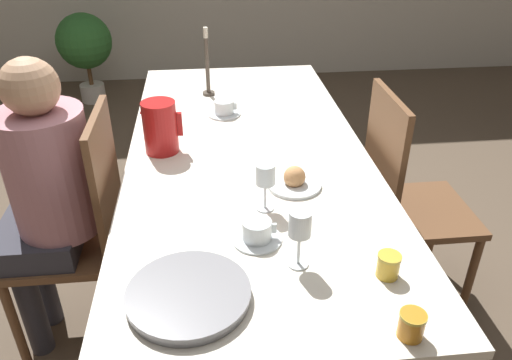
{
  "coord_description": "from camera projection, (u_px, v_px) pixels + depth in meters",
  "views": [
    {
      "loc": [
        -0.16,
        -1.76,
        1.65
      ],
      "look_at": [
        0.0,
        -0.31,
        0.78
      ],
      "focal_mm": 35.0,
      "sensor_mm": 36.0,
      "label": 1
    }
  ],
  "objects": [
    {
      "name": "ground_plane",
      "position": [
        249.0,
        288.0,
        2.37
      ],
      "size": [
        20.0,
        20.0,
        0.0
      ],
      "primitive_type": "plane",
      "color": "brown"
    },
    {
      "name": "dining_table",
      "position": [
        248.0,
        169.0,
        2.03
      ],
      "size": [
        0.94,
        2.1,
        0.73
      ],
      "color": "silver",
      "rests_on": "ground_plane"
    },
    {
      "name": "chair_person_side",
      "position": [
        82.0,
        229.0,
        1.91
      ],
      "size": [
        0.42,
        0.42,
        0.98
      ],
      "rotation": [
        0.0,
        0.0,
        1.57
      ],
      "color": "brown",
      "rests_on": "ground_plane"
    },
    {
      "name": "chair_opposite",
      "position": [
        405.0,
        199.0,
        2.09
      ],
      "size": [
        0.42,
        0.42,
        0.98
      ],
      "rotation": [
        0.0,
        0.0,
        -1.57
      ],
      "color": "brown",
      "rests_on": "ground_plane"
    },
    {
      "name": "person_seated",
      "position": [
        45.0,
        190.0,
        1.78
      ],
      "size": [
        0.39,
        0.41,
        1.19
      ],
      "rotation": [
        0.0,
        0.0,
        1.57
      ],
      "color": "#33333D",
      "rests_on": "ground_plane"
    },
    {
      "name": "red_pitcher",
      "position": [
        160.0,
        127.0,
        1.94
      ],
      "size": [
        0.16,
        0.13,
        0.21
      ],
      "color": "red",
      "rests_on": "dining_table"
    },
    {
      "name": "wine_glass_water",
      "position": [
        300.0,
        226.0,
        1.33
      ],
      "size": [
        0.06,
        0.06,
        0.18
      ],
      "color": "white",
      "rests_on": "dining_table"
    },
    {
      "name": "wine_glass_juice",
      "position": [
        265.0,
        177.0,
        1.58
      ],
      "size": [
        0.06,
        0.06,
        0.16
      ],
      "color": "white",
      "rests_on": "dining_table"
    },
    {
      "name": "teacup_near_person",
      "position": [
        257.0,
        232.0,
        1.48
      ],
      "size": [
        0.15,
        0.15,
        0.07
      ],
      "color": "silver",
      "rests_on": "dining_table"
    },
    {
      "name": "teacup_across",
      "position": [
        224.0,
        109.0,
        2.29
      ],
      "size": [
        0.15,
        0.15,
        0.07
      ],
      "color": "silver",
      "rests_on": "dining_table"
    },
    {
      "name": "serving_tray",
      "position": [
        189.0,
        295.0,
        1.27
      ],
      "size": [
        0.32,
        0.32,
        0.03
      ],
      "color": "gray",
      "rests_on": "dining_table"
    },
    {
      "name": "bread_plate",
      "position": [
        294.0,
        181.0,
        1.75
      ],
      "size": [
        0.19,
        0.19,
        0.08
      ],
      "color": "silver",
      "rests_on": "dining_table"
    },
    {
      "name": "jam_jar_amber",
      "position": [
        388.0,
        265.0,
        1.34
      ],
      "size": [
        0.06,
        0.06,
        0.07
      ],
      "color": "gold",
      "rests_on": "dining_table"
    },
    {
      "name": "jam_jar_red",
      "position": [
        412.0,
        324.0,
        1.16
      ],
      "size": [
        0.06,
        0.06,
        0.07
      ],
      "color": "#C67A1E",
      "rests_on": "dining_table"
    },
    {
      "name": "candlestick_tall",
      "position": [
        207.0,
        69.0,
        2.45
      ],
      "size": [
        0.06,
        0.06,
        0.34
      ],
      "color": "#4C4238",
      "rests_on": "dining_table"
    },
    {
      "name": "potted_plant",
      "position": [
        85.0,
        45.0,
        4.16
      ],
      "size": [
        0.45,
        0.45,
        0.75
      ],
      "color": "beige",
      "rests_on": "ground_plane"
    }
  ]
}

